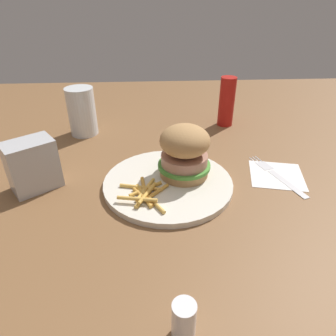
{
  "coord_description": "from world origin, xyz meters",
  "views": [
    {
      "loc": [
        -0.06,
        -0.5,
        0.35
      ],
      "look_at": [
        -0.03,
        0.01,
        0.04
      ],
      "focal_mm": 32.29,
      "sensor_mm": 36.0,
      "label": 1
    }
  ],
  "objects_px": {
    "salt_shaker": "(184,321)",
    "sandwich": "(185,151)",
    "napkin": "(277,175)",
    "drink_glass": "(82,113)",
    "fork": "(276,174)",
    "ketchup_bottle": "(227,102)",
    "napkin_dispenser": "(32,165)",
    "plate": "(168,183)",
    "fries_pile": "(146,193)"
  },
  "relations": [
    {
      "from": "fork",
      "to": "drink_glass",
      "type": "height_order",
      "value": "drink_glass"
    },
    {
      "from": "fork",
      "to": "fries_pile",
      "type": "bearing_deg",
      "value": -165.21
    },
    {
      "from": "fries_pile",
      "to": "drink_glass",
      "type": "bearing_deg",
      "value": 118.09
    },
    {
      "from": "plate",
      "to": "sandwich",
      "type": "height_order",
      "value": "sandwich"
    },
    {
      "from": "salt_shaker",
      "to": "drink_glass",
      "type": "bearing_deg",
      "value": 110.23
    },
    {
      "from": "fries_pile",
      "to": "ketchup_bottle",
      "type": "relative_size",
      "value": 0.83
    },
    {
      "from": "plate",
      "to": "napkin_dispenser",
      "type": "relative_size",
      "value": 2.57
    },
    {
      "from": "napkin",
      "to": "salt_shaker",
      "type": "bearing_deg",
      "value": -125.29
    },
    {
      "from": "ketchup_bottle",
      "to": "napkin_dispenser",
      "type": "bearing_deg",
      "value": -146.54
    },
    {
      "from": "plate",
      "to": "salt_shaker",
      "type": "height_order",
      "value": "salt_shaker"
    },
    {
      "from": "drink_glass",
      "to": "ketchup_bottle",
      "type": "bearing_deg",
      "value": 5.51
    },
    {
      "from": "drink_glass",
      "to": "fries_pile",
      "type": "bearing_deg",
      "value": -61.91
    },
    {
      "from": "sandwich",
      "to": "drink_glass",
      "type": "bearing_deg",
      "value": 135.26
    },
    {
      "from": "napkin_dispenser",
      "to": "fries_pile",
      "type": "bearing_deg",
      "value": 129.19
    },
    {
      "from": "ketchup_bottle",
      "to": "fork",
      "type": "bearing_deg",
      "value": -79.84
    },
    {
      "from": "sandwich",
      "to": "napkin_dispenser",
      "type": "distance_m",
      "value": 0.3
    },
    {
      "from": "fork",
      "to": "salt_shaker",
      "type": "bearing_deg",
      "value": -125.11
    },
    {
      "from": "plate",
      "to": "napkin",
      "type": "relative_size",
      "value": 2.37
    },
    {
      "from": "plate",
      "to": "drink_glass",
      "type": "xyz_separation_m",
      "value": [
        -0.21,
        0.27,
        0.05
      ]
    },
    {
      "from": "drink_glass",
      "to": "salt_shaker",
      "type": "distance_m",
      "value": 0.62
    },
    {
      "from": "salt_shaker",
      "to": "sandwich",
      "type": "bearing_deg",
      "value": 83.94
    },
    {
      "from": "sandwich",
      "to": "napkin",
      "type": "distance_m",
      "value": 0.21
    },
    {
      "from": "napkin",
      "to": "drink_glass",
      "type": "distance_m",
      "value": 0.51
    },
    {
      "from": "napkin",
      "to": "napkin_dispenser",
      "type": "xyz_separation_m",
      "value": [
        -0.5,
        -0.01,
        0.05
      ]
    },
    {
      "from": "napkin",
      "to": "drink_glass",
      "type": "xyz_separation_m",
      "value": [
        -0.45,
        0.24,
        0.06
      ]
    },
    {
      "from": "fries_pile",
      "to": "drink_glass",
      "type": "distance_m",
      "value": 0.36
    },
    {
      "from": "fries_pile",
      "to": "ketchup_bottle",
      "type": "distance_m",
      "value": 0.43
    },
    {
      "from": "sandwich",
      "to": "fork",
      "type": "distance_m",
      "value": 0.21
    },
    {
      "from": "plate",
      "to": "fork",
      "type": "distance_m",
      "value": 0.24
    },
    {
      "from": "fries_pile",
      "to": "fork",
      "type": "relative_size",
      "value": 0.67
    },
    {
      "from": "ketchup_bottle",
      "to": "sandwich",
      "type": "bearing_deg",
      "value": -117.84
    },
    {
      "from": "napkin",
      "to": "salt_shaker",
      "type": "relative_size",
      "value": 2.0
    },
    {
      "from": "drink_glass",
      "to": "fork",
      "type": "bearing_deg",
      "value": -28.38
    },
    {
      "from": "drink_glass",
      "to": "plate",
      "type": "bearing_deg",
      "value": -51.56
    },
    {
      "from": "drink_glass",
      "to": "ketchup_bottle",
      "type": "relative_size",
      "value": 0.92
    },
    {
      "from": "drink_glass",
      "to": "salt_shaker",
      "type": "height_order",
      "value": "drink_glass"
    },
    {
      "from": "drink_glass",
      "to": "salt_shaker",
      "type": "bearing_deg",
      "value": -69.77
    },
    {
      "from": "napkin",
      "to": "drink_glass",
      "type": "height_order",
      "value": "drink_glass"
    },
    {
      "from": "fries_pile",
      "to": "ketchup_bottle",
      "type": "bearing_deg",
      "value": 57.09
    },
    {
      "from": "ketchup_bottle",
      "to": "salt_shaker",
      "type": "xyz_separation_m",
      "value": [
        -0.19,
        -0.62,
        -0.04
      ]
    },
    {
      "from": "salt_shaker",
      "to": "napkin",
      "type": "bearing_deg",
      "value": 54.71
    },
    {
      "from": "sandwich",
      "to": "fork",
      "type": "xyz_separation_m",
      "value": [
        0.2,
        0.0,
        -0.06
      ]
    },
    {
      "from": "drink_glass",
      "to": "salt_shaker",
      "type": "relative_size",
      "value": 2.3
    },
    {
      "from": "salt_shaker",
      "to": "fork",
      "type": "bearing_deg",
      "value": 54.89
    },
    {
      "from": "sandwich",
      "to": "fork",
      "type": "bearing_deg",
      "value": 1.01
    },
    {
      "from": "fries_pile",
      "to": "salt_shaker",
      "type": "distance_m",
      "value": 0.27
    },
    {
      "from": "napkin",
      "to": "fork",
      "type": "height_order",
      "value": "fork"
    },
    {
      "from": "drink_glass",
      "to": "napkin_dispenser",
      "type": "height_order",
      "value": "drink_glass"
    },
    {
      "from": "plate",
      "to": "drink_glass",
      "type": "bearing_deg",
      "value": 128.44
    },
    {
      "from": "sandwich",
      "to": "napkin",
      "type": "bearing_deg",
      "value": 0.57
    }
  ]
}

